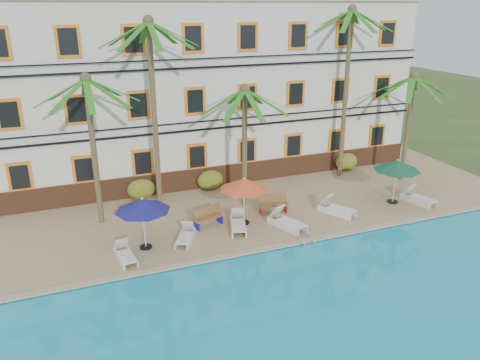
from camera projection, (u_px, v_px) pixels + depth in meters
name	position (u px, v px, depth m)	size (l,w,h in m)	color
ground	(274.00, 242.00, 21.13)	(100.00, 100.00, 0.00)	#384C23
pool_deck	(235.00, 199.00, 25.44)	(30.00, 12.00, 0.25)	tan
swimming_pool	(367.00, 335.00, 14.99)	(26.00, 12.00, 0.20)	#199EC0
pool_coping	(283.00, 245.00, 20.24)	(30.00, 0.35, 0.06)	tan
hotel_building	(205.00, 88.00, 27.94)	(25.40, 6.44, 10.22)	silver
palm_a	(91.00, 128.00, 20.84)	(4.48, 4.48, 7.09)	brown
palm_b	(153.00, 94.00, 21.61)	(4.48, 4.48, 9.39)	brown
palm_c	(245.00, 127.00, 22.96)	(4.48, 4.48, 6.29)	brown
palm_d	(347.00, 73.00, 26.46)	(4.48, 4.48, 9.83)	brown
palm_e	(410.00, 110.00, 26.47)	(4.48, 4.48, 6.37)	brown
shrub_left	(141.00, 189.00, 24.99)	(1.50, 0.90, 1.10)	#1F5919
shrub_mid	(210.00, 180.00, 26.31)	(1.50, 0.90, 1.10)	#1F5919
shrub_right	(346.00, 162.00, 29.36)	(1.50, 0.90, 1.10)	#1F5919
umbrella_blue	(143.00, 205.00, 19.40)	(2.34, 2.34, 2.34)	black
umbrella_red	(244.00, 184.00, 21.66)	(2.34, 2.34, 2.34)	black
umbrella_green	(397.00, 166.00, 23.99)	(2.40, 2.40, 2.41)	black
lounger_a	(125.00, 254.00, 19.04)	(0.80, 1.72, 0.79)	silver
lounger_b	(185.00, 236.00, 20.57)	(1.29, 1.73, 0.78)	silver
lounger_c	(238.00, 223.00, 21.66)	(1.22, 1.99, 0.89)	silver
lounger_d	(286.00, 221.00, 21.86)	(1.37, 2.08, 0.93)	silver
lounger_e	(336.00, 208.00, 23.30)	(1.49, 1.97, 0.89)	silver
lounger_f	(418.00, 197.00, 24.60)	(1.07, 1.95, 0.87)	silver
bench_left	(207.00, 216.00, 21.97)	(1.57, 0.87, 0.93)	olive
bench_right	(273.00, 203.00, 23.41)	(1.56, 0.76, 0.93)	olive
pool_ladder	(306.00, 243.00, 20.53)	(0.54, 0.74, 0.74)	silver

